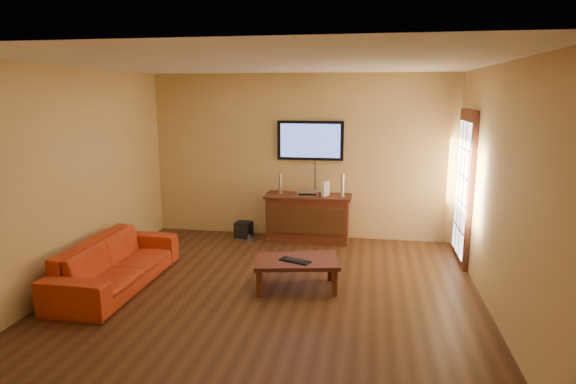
% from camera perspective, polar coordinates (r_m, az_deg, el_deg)
% --- Properties ---
extents(ground_plane, '(5.00, 5.00, 0.00)m').
position_cam_1_polar(ground_plane, '(5.94, -2.15, -11.99)').
color(ground_plane, '#371F0F').
rests_on(ground_plane, ground).
extents(room_walls, '(5.00, 5.00, 5.00)m').
position_cam_1_polar(room_walls, '(6.09, -1.05, 5.12)').
color(room_walls, tan).
rests_on(room_walls, ground).
extents(french_door, '(0.07, 1.02, 2.22)m').
position_cam_1_polar(french_door, '(7.26, 20.09, 0.37)').
color(french_door, '#461C0F').
rests_on(french_door, ground).
extents(media_console, '(1.39, 0.53, 0.77)m').
position_cam_1_polar(media_console, '(7.87, 2.38, -3.06)').
color(media_console, '#461C0F').
rests_on(media_console, ground).
extents(television, '(1.08, 0.08, 0.64)m').
position_cam_1_polar(television, '(7.87, 2.67, 6.11)').
color(television, black).
rests_on(television, ground).
extents(coffee_table, '(1.12, 0.80, 0.38)m').
position_cam_1_polar(coffee_table, '(5.98, 0.99, -8.43)').
color(coffee_table, '#461C0F').
rests_on(coffee_table, ground).
extents(sofa, '(0.60, 2.04, 0.80)m').
position_cam_1_polar(sofa, '(6.40, -19.74, -7.10)').
color(sofa, '#BB3614').
rests_on(sofa, ground).
extents(speaker_left, '(0.09, 0.09, 0.33)m').
position_cam_1_polar(speaker_left, '(7.85, -0.93, 0.91)').
color(speaker_left, silver).
rests_on(speaker_left, media_console).
extents(speaker_right, '(0.10, 0.10, 0.36)m').
position_cam_1_polar(speaker_right, '(7.67, 6.47, 0.67)').
color(speaker_right, silver).
rests_on(speaker_right, media_console).
extents(av_receiver, '(0.36, 0.28, 0.08)m').
position_cam_1_polar(av_receiver, '(7.74, 2.34, -0.13)').
color(av_receiver, silver).
rests_on(av_receiver, media_console).
extents(game_console, '(0.12, 0.18, 0.24)m').
position_cam_1_polar(game_console, '(7.69, 4.49, 0.40)').
color(game_console, white).
rests_on(game_console, media_console).
extents(subwoofer, '(0.28, 0.28, 0.25)m').
position_cam_1_polar(subwoofer, '(8.17, -5.29, -4.43)').
color(subwoofer, black).
rests_on(subwoofer, ground).
extents(bottle, '(0.06, 0.06, 0.18)m').
position_cam_1_polar(bottle, '(7.70, -4.61, -5.75)').
color(bottle, white).
rests_on(bottle, ground).
extents(keyboard, '(0.41, 0.27, 0.02)m').
position_cam_1_polar(keyboard, '(5.88, 0.83, -8.14)').
color(keyboard, black).
rests_on(keyboard, coffee_table).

